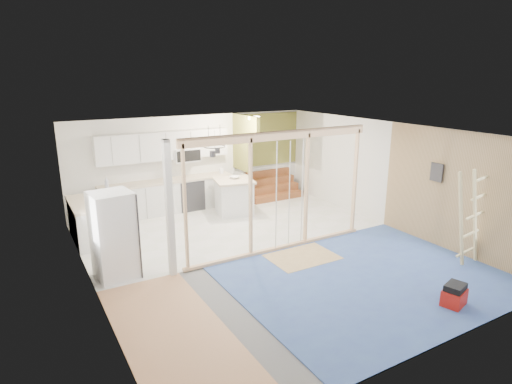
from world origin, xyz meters
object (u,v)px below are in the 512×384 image
fridge (114,236)px  ladder (470,217)px  island (234,197)px  toolbox (454,295)px

fridge → ladder: ladder is taller
ladder → island: bearing=120.3°
fridge → toolbox: bearing=-46.8°
toolbox → island: bearing=82.5°
fridge → island: fridge is taller
island → fridge: bearing=-135.6°
fridge → island: (3.63, 2.25, -0.35)m
toolbox → fridge: bearing=123.7°
island → ladder: bearing=-51.6°
toolbox → ladder: size_ratio=0.25×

